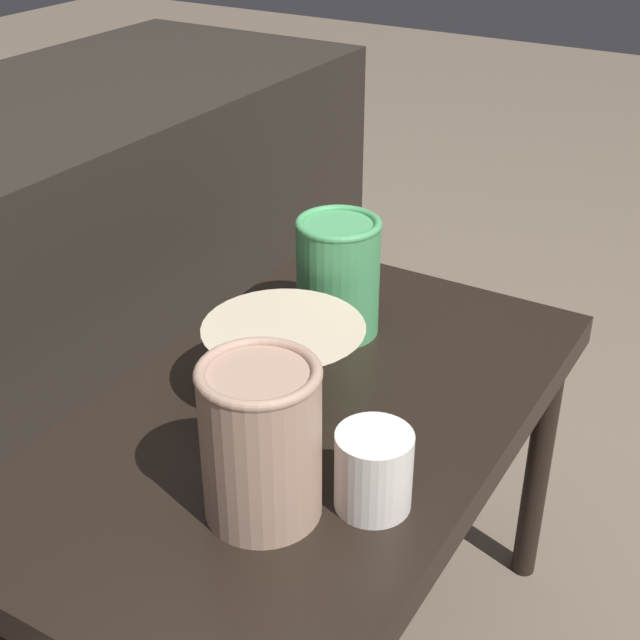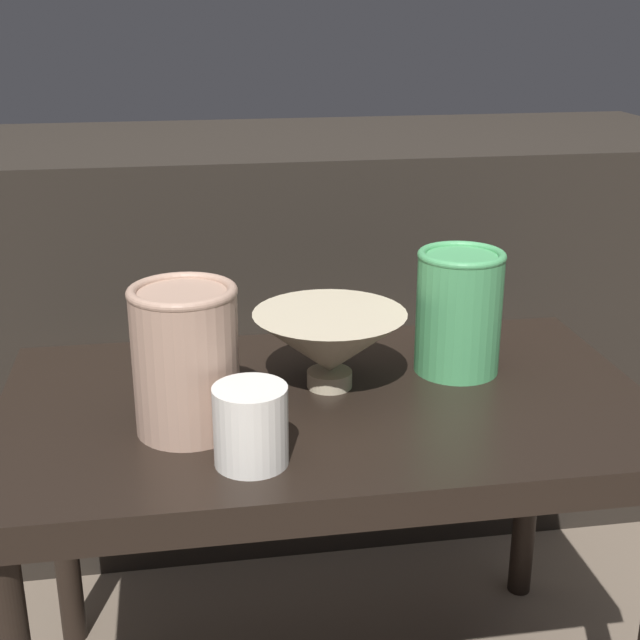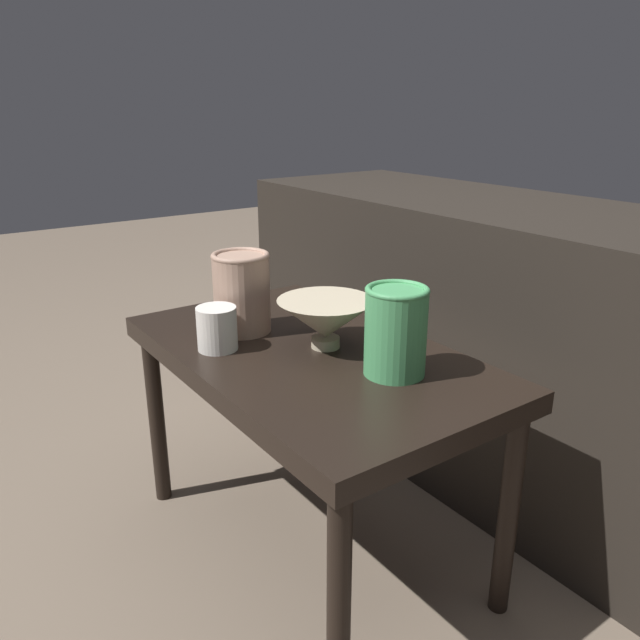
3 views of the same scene
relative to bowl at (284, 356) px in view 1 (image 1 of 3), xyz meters
name	(u,v)px [view 1 (image 1 of 3)]	position (x,y,z in m)	size (l,w,h in m)	color
table	(305,445)	(-0.01, -0.03, -0.11)	(0.77, 0.45, 0.46)	black
bowl	(284,356)	(0.00, 0.00, 0.00)	(0.19, 0.19, 0.10)	#C1B293
vase_textured_left	(261,439)	(-0.17, -0.09, 0.03)	(0.12, 0.12, 0.16)	tan
vase_colorful_right	(338,275)	(0.17, 0.03, 0.02)	(0.11, 0.11, 0.16)	#47995B
cup	(373,470)	(-0.11, -0.17, -0.01)	(0.08, 0.08, 0.08)	silver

